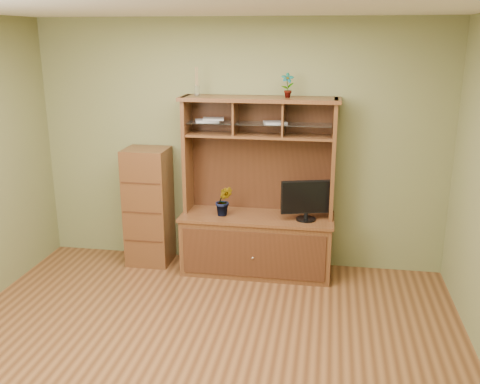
# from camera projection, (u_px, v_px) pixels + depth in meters

# --- Properties ---
(room) EXTENTS (4.54, 4.04, 2.74)m
(room) POSITION_uv_depth(u_px,v_px,m) (194.00, 198.00, 3.97)
(room) COLOR #522E17
(room) RESTS_ON ground
(media_hutch) EXTENTS (1.66, 0.61, 1.90)m
(media_hutch) POSITION_uv_depth(u_px,v_px,m) (257.00, 226.00, 5.80)
(media_hutch) COLOR #4D2616
(media_hutch) RESTS_ON room
(monitor) EXTENTS (0.53, 0.21, 0.42)m
(monitor) POSITION_uv_depth(u_px,v_px,m) (307.00, 200.00, 5.54)
(monitor) COLOR black
(monitor) RESTS_ON media_hutch
(orchid_plant) EXTENTS (0.20, 0.17, 0.33)m
(orchid_plant) POSITION_uv_depth(u_px,v_px,m) (224.00, 201.00, 5.69)
(orchid_plant) COLOR #2B561D
(orchid_plant) RESTS_ON media_hutch
(top_plant) EXTENTS (0.14, 0.11, 0.25)m
(top_plant) POSITION_uv_depth(u_px,v_px,m) (287.00, 85.00, 5.40)
(top_plant) COLOR #3A6D26
(top_plant) RESTS_ON media_hutch
(reed_diffuser) EXTENTS (0.06, 0.06, 0.30)m
(reed_diffuser) POSITION_uv_depth(u_px,v_px,m) (197.00, 85.00, 5.55)
(reed_diffuser) COLOR silver
(reed_diffuser) RESTS_ON media_hutch
(magazines) EXTENTS (1.00, 0.25, 0.04)m
(magazines) POSITION_uv_depth(u_px,v_px,m) (231.00, 121.00, 5.60)
(magazines) COLOR #BCBBC1
(magazines) RESTS_ON media_hutch
(side_cabinet) EXTENTS (0.47, 0.43, 1.32)m
(side_cabinet) POSITION_uv_depth(u_px,v_px,m) (149.00, 207.00, 5.99)
(side_cabinet) COLOR #4D2616
(side_cabinet) RESTS_ON room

